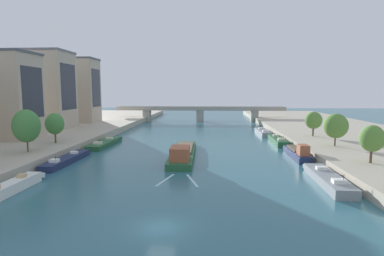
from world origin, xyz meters
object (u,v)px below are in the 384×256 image
tree_left_past_mid (55,124)px  bridge_far (200,112)px  moored_boat_left_second (12,187)px  tree_right_third (336,126)px  barge_midriver (183,152)px  tree_left_by_lamp (26,126)px  tree_right_far (314,120)px  tree_right_by_lamp (372,139)px  moored_boat_left_midway (105,143)px  moored_boat_right_second (297,153)px  moored_boat_right_lone (263,132)px  moored_boat_right_near (278,140)px  moored_boat_left_gap_after (67,160)px  moored_boat_right_far (327,179)px

tree_left_past_mid → bridge_far: (26.52, 64.62, -1.69)m
moored_boat_left_second → tree_right_third: size_ratio=1.79×
barge_midriver → tree_left_by_lamp: bearing=-169.4°
tree_right_third → tree_right_far: size_ratio=1.09×
bridge_far → barge_midriver: bearing=-90.5°
moored_boat_left_second → tree_right_by_lamp: tree_right_by_lamp is taller
moored_boat_left_midway → barge_midriver: bearing=-32.2°
tree_left_by_lamp → tree_right_third: tree_left_by_lamp is taller
moored_boat_right_second → moored_boat_right_lone: size_ratio=0.91×
moored_boat_right_near → tree_right_third: 15.59m
tree_left_past_mid → bridge_far: size_ratio=0.09×
moored_boat_left_gap_after → tree_right_far: bearing=25.5°
moored_boat_right_far → tree_left_by_lamp: 47.43m
moored_boat_left_midway → tree_left_past_mid: 11.52m
moored_boat_left_second → tree_right_by_lamp: 47.83m
moored_boat_left_midway → moored_boat_right_far: 46.54m
barge_midriver → moored_boat_right_lone: size_ratio=1.69×
moored_boat_right_far → tree_left_past_mid: tree_left_past_mid is taller
moored_boat_right_near → tree_left_by_lamp: (-46.35, -21.50, 5.42)m
tree_right_third → tree_left_by_lamp: bearing=-170.7°
moored_boat_left_gap_after → tree_left_past_mid: 12.83m
moored_boat_left_gap_after → moored_boat_right_lone: 54.10m
tree_right_by_lamp → bridge_far: size_ratio=0.08×
tree_left_by_lamp → tree_left_past_mid: size_ratio=1.20×
moored_boat_right_near → tree_right_third: (7.84, -12.60, 4.80)m
tree_right_by_lamp → tree_right_far: bearing=88.7°
barge_midriver → moored_boat_left_midway: bearing=147.8°
moored_boat_left_second → moored_boat_right_near: size_ratio=0.82×
moored_boat_left_midway → moored_boat_right_lone: (38.01, 20.99, 0.06)m
moored_boat_right_near → barge_midriver: bearing=-140.8°
moored_boat_left_midway → tree_left_past_mid: tree_left_past_mid is taller
barge_midriver → moored_boat_left_gap_after: (-19.03, -5.28, -0.38)m
moored_boat_left_second → moored_boat_left_midway: moored_boat_left_second is taller
tree_left_past_mid → tree_left_by_lamp: bearing=-90.5°
tree_right_far → moored_boat_left_second: bearing=-141.1°
tree_right_by_lamp → moored_boat_left_gap_after: bearing=174.6°
tree_left_by_lamp → tree_right_far: 58.83m
moored_boat_right_second → moored_boat_right_lone: bearing=91.5°
tree_right_far → bridge_far: size_ratio=0.08×
moored_boat_left_gap_after → moored_boat_right_second: 40.01m
moored_boat_right_lone → tree_right_far: bearing=-59.7°
tree_right_by_lamp → tree_right_third: 13.74m
moored_boat_left_gap_after → moored_boat_right_lone: bearing=44.4°
moored_boat_left_gap_after → moored_boat_left_midway: (0.66, 16.84, -0.01)m
moored_boat_right_lone → tree_right_far: tree_right_far is taller
moored_boat_right_far → bridge_far: size_ratio=0.21×
moored_boat_left_second → tree_right_third: (46.73, 24.51, 4.82)m
tree_right_third → bridge_far: tree_right_third is taller
moored_boat_right_far → tree_left_by_lamp: size_ratio=1.93×
moored_boat_right_near → tree_left_past_mid: bearing=-165.1°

